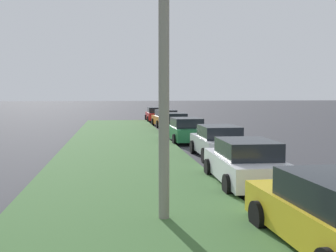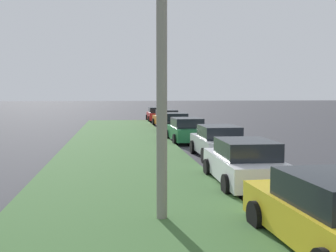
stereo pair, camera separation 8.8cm
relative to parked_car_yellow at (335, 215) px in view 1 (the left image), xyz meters
name	(u,v)px [view 1 (the left image)]	position (x,y,z in m)	size (l,w,h in m)	color
grass_median	(126,185)	(5.78, 3.65, -0.66)	(60.00, 6.00, 0.12)	#3D6633
parked_car_yellow	(335,215)	(0.00, 0.00, 0.00)	(4.38, 2.17, 1.47)	gold
parked_car_white	(246,163)	(5.53, -0.13, 0.00)	(4.34, 2.10, 1.47)	silver
parked_car_silver	(218,142)	(11.08, -0.68, 0.00)	(4.32, 2.05, 1.47)	#B2B5BA
parked_car_green	(186,130)	(16.96, -0.24, 0.00)	(4.35, 2.11, 1.47)	#1E6B38
parked_car_black	(175,123)	(22.91, -0.46, 0.00)	(4.36, 2.14, 1.47)	black
parked_car_orange	(165,118)	(28.36, -0.46, 0.00)	(4.40, 2.21, 1.47)	orange
parked_car_red	(156,115)	(34.88, -0.29, 0.00)	(4.31, 2.04, 1.47)	red
streetlight	(180,26)	(2.12, 2.55, 3.67)	(0.38, 2.87, 7.50)	gray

